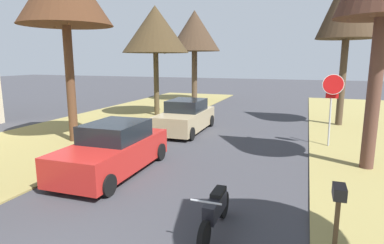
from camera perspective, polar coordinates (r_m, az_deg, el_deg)
name	(u,v)px	position (r m, az deg, el deg)	size (l,w,h in m)	color
stop_sign_far	(332,95)	(14.07, 23.53, 4.45)	(0.82, 0.69, 2.92)	#9EA0A5
street_tree_right_mid_b	(349,1)	(19.20, 26.01, 18.64)	(3.06, 3.06, 8.39)	#4A3A2A
street_tree_left_mid_b	(155,30)	(20.62, -6.51, 15.89)	(4.09, 4.09, 6.72)	#4A3D27
street_tree_left_far	(194,31)	(28.38, 0.44, 15.71)	(4.38, 4.38, 7.58)	#4A392B
parked_sedan_red	(113,150)	(10.52, -13.71, -4.79)	(2.00, 4.43, 1.57)	red
parked_sedan_tan	(185,117)	(16.03, -1.17, 0.88)	(2.00, 4.43, 1.57)	tan
parked_motorcycle	(215,211)	(6.86, 4.12, -15.33)	(0.60, 2.05, 0.97)	black
curbside_mailbox	(339,200)	(6.48, 24.49, -12.40)	(0.22, 0.44, 1.27)	brown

